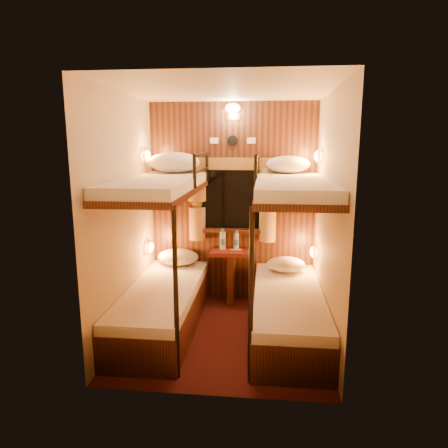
# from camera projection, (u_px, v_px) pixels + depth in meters

# --- Properties ---
(floor) EXTENTS (2.10, 2.10, 0.00)m
(floor) POSITION_uv_depth(u_px,v_px,m) (224.00, 333.00, 4.11)
(floor) COLOR black
(floor) RESTS_ON ground
(ceiling) EXTENTS (2.10, 2.10, 0.00)m
(ceiling) POSITION_uv_depth(u_px,v_px,m) (224.00, 89.00, 3.64)
(ceiling) COLOR silver
(ceiling) RESTS_ON wall_back
(wall_back) EXTENTS (2.40, 0.00, 2.40)m
(wall_back) POSITION_uv_depth(u_px,v_px,m) (233.00, 203.00, 4.90)
(wall_back) COLOR #C6B293
(wall_back) RESTS_ON floor
(wall_front) EXTENTS (2.40, 0.00, 2.40)m
(wall_front) POSITION_uv_depth(u_px,v_px,m) (209.00, 245.00, 2.85)
(wall_front) COLOR #C6B293
(wall_front) RESTS_ON floor
(wall_left) EXTENTS (0.00, 2.40, 2.40)m
(wall_left) POSITION_uv_depth(u_px,v_px,m) (124.00, 217.00, 3.97)
(wall_left) COLOR #C6B293
(wall_left) RESTS_ON floor
(wall_right) EXTENTS (0.00, 2.40, 2.40)m
(wall_right) POSITION_uv_depth(u_px,v_px,m) (329.00, 221.00, 3.77)
(wall_right) COLOR #C6B293
(wall_right) RESTS_ON floor
(back_panel) EXTENTS (2.00, 0.03, 2.40)m
(back_panel) POSITION_uv_depth(u_px,v_px,m) (233.00, 203.00, 4.88)
(back_panel) COLOR black
(back_panel) RESTS_ON floor
(bunk_left) EXTENTS (0.72, 1.90, 1.82)m
(bunk_left) POSITION_uv_depth(u_px,v_px,m) (162.00, 277.00, 4.13)
(bunk_left) COLOR black
(bunk_left) RESTS_ON floor
(bunk_right) EXTENTS (0.72, 1.90, 1.82)m
(bunk_right) POSITION_uv_depth(u_px,v_px,m) (289.00, 281.00, 4.00)
(bunk_right) COLOR black
(bunk_right) RESTS_ON floor
(window) EXTENTS (1.00, 0.12, 0.79)m
(window) POSITION_uv_depth(u_px,v_px,m) (232.00, 205.00, 4.86)
(window) COLOR black
(window) RESTS_ON back_panel
(curtains) EXTENTS (1.10, 0.22, 1.00)m
(curtains) POSITION_uv_depth(u_px,v_px,m) (232.00, 199.00, 4.81)
(curtains) COLOR olive
(curtains) RESTS_ON back_panel
(back_fixtures) EXTENTS (0.54, 0.09, 0.48)m
(back_fixtures) POSITION_uv_depth(u_px,v_px,m) (233.00, 115.00, 4.64)
(back_fixtures) COLOR black
(back_fixtures) RESTS_ON back_panel
(reading_lamps) EXTENTS (2.00, 0.20, 1.25)m
(reading_lamps) POSITION_uv_depth(u_px,v_px,m) (230.00, 204.00, 4.55)
(reading_lamps) COLOR orange
(reading_lamps) RESTS_ON wall_left
(table) EXTENTS (0.50, 0.34, 0.66)m
(table) POSITION_uv_depth(u_px,v_px,m) (231.00, 269.00, 4.86)
(table) COLOR #591A14
(table) RESTS_ON floor
(bottle_left) EXTENTS (0.07, 0.07, 0.25)m
(bottle_left) POSITION_uv_depth(u_px,v_px,m) (223.00, 241.00, 4.84)
(bottle_left) COLOR #99BFE5
(bottle_left) RESTS_ON table
(bottle_right) EXTENTS (0.07, 0.07, 0.23)m
(bottle_right) POSITION_uv_depth(u_px,v_px,m) (236.00, 241.00, 4.85)
(bottle_right) COLOR #99BFE5
(bottle_right) RESTS_ON table
(sachet_a) EXTENTS (0.09, 0.08, 0.01)m
(sachet_a) POSITION_uv_depth(u_px,v_px,m) (238.00, 250.00, 4.83)
(sachet_a) COLOR silver
(sachet_a) RESTS_ON table
(sachet_b) EXTENTS (0.08, 0.07, 0.01)m
(sachet_b) POSITION_uv_depth(u_px,v_px,m) (233.00, 250.00, 4.83)
(sachet_b) COLOR silver
(sachet_b) RESTS_ON table
(pillow_lower_left) EXTENTS (0.50, 0.36, 0.20)m
(pillow_lower_left) POSITION_uv_depth(u_px,v_px,m) (178.00, 257.00, 4.88)
(pillow_lower_left) COLOR silver
(pillow_lower_left) RESTS_ON bunk_left
(pillow_lower_right) EXTENTS (0.44, 0.32, 0.17)m
(pillow_lower_right) POSITION_uv_depth(u_px,v_px,m) (286.00, 264.00, 4.61)
(pillow_lower_right) COLOR silver
(pillow_lower_right) RESTS_ON bunk_right
(pillow_upper_left) EXTENTS (0.59, 0.42, 0.23)m
(pillow_upper_left) POSITION_uv_depth(u_px,v_px,m) (174.00, 162.00, 4.57)
(pillow_upper_left) COLOR silver
(pillow_upper_left) RESTS_ON bunk_left
(pillow_upper_right) EXTENTS (0.50, 0.36, 0.20)m
(pillow_upper_right) POSITION_uv_depth(u_px,v_px,m) (288.00, 164.00, 4.53)
(pillow_upper_right) COLOR silver
(pillow_upper_right) RESTS_ON bunk_right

